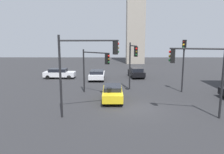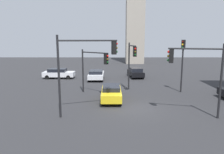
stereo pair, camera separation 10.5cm
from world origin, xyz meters
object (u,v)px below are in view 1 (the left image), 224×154
object	(u,v)px
traffic_light_4	(95,63)
car_1	(58,73)
traffic_light_3	(183,56)
traffic_light_0	(132,58)
car_0	(135,72)
traffic_light_1	(197,66)
car_2	(96,74)
car_4	(112,93)
traffic_light_2	(86,59)

from	to	relation	value
traffic_light_4	car_1	bearing A→B (deg)	163.36
traffic_light_3	traffic_light_0	bearing A→B (deg)	-47.84
traffic_light_3	car_0	bearing A→B (deg)	-112.42
traffic_light_0	traffic_light_1	world-z (taller)	traffic_light_1
car_0	traffic_light_3	bearing A→B (deg)	-162.91
traffic_light_3	traffic_light_4	size ratio (longest dim) A/B	1.21
traffic_light_0	traffic_light_3	size ratio (longest dim) A/B	0.95
car_2	car_4	bearing A→B (deg)	-168.65
traffic_light_4	car_0	xyz separation A→B (m)	(5.31, 10.19, -2.51)
traffic_light_4	car_4	distance (m)	3.73
traffic_light_3	car_2	size ratio (longest dim) A/B	1.19
traffic_light_3	traffic_light_1	bearing A→B (deg)	33.24
traffic_light_1	car_2	bearing A→B (deg)	-45.81
traffic_light_0	car_0	size ratio (longest dim) A/B	1.20
traffic_light_2	car_0	xyz separation A→B (m)	(5.46, 15.97, -3.42)
traffic_light_4	car_4	bearing A→B (deg)	-10.76
traffic_light_1	traffic_light_2	size ratio (longest dim) A/B	0.90
traffic_light_1	car_0	world-z (taller)	traffic_light_1
traffic_light_3	traffic_light_4	world-z (taller)	traffic_light_3
traffic_light_2	car_4	world-z (taller)	traffic_light_2
car_0	traffic_light_1	bearing A→B (deg)	-177.62
traffic_light_2	car_0	bearing A→B (deg)	51.09
car_0	car_2	distance (m)	6.05
traffic_light_1	traffic_light_3	xyz separation A→B (m)	(1.44, 7.33, 0.11)
traffic_light_2	car_0	size ratio (longest dim) A/B	1.34
traffic_light_3	car_0	distance (m)	10.37
car_1	car_4	distance (m)	13.87
traffic_light_2	car_2	world-z (taller)	traffic_light_2
car_4	car_1	bearing A→B (deg)	-146.09
traffic_light_1	car_4	size ratio (longest dim) A/B	1.23
car_4	traffic_light_0	bearing A→B (deg)	147.81
traffic_light_3	car_1	xyz separation A→B (m)	(-15.26, 8.26, -3.12)
traffic_light_0	car_0	bearing A→B (deg)	161.67
traffic_light_4	car_4	world-z (taller)	traffic_light_4
traffic_light_1	traffic_light_4	distance (m)	9.98
traffic_light_1	traffic_light_2	bearing A→B (deg)	11.39
traffic_light_1	car_1	distance (m)	21.05
traffic_light_4	car_1	size ratio (longest dim) A/B	1.02
traffic_light_1	car_2	xyz separation A→B (m)	(-8.23, 14.56, -3.02)
traffic_light_1	traffic_light_3	size ratio (longest dim) A/B	0.96
traffic_light_1	car_4	world-z (taller)	traffic_light_1
traffic_light_0	traffic_light_4	xyz separation A→B (m)	(-3.87, -1.30, -0.40)
traffic_light_1	traffic_light_4	bearing A→B (deg)	-24.00
traffic_light_1	traffic_light_3	world-z (taller)	traffic_light_3
car_2	car_4	xyz separation A→B (m)	(2.17, -10.46, 0.02)
car_1	car_2	distance (m)	5.69
traffic_light_1	traffic_light_2	distance (m)	7.95
car_1	car_2	xyz separation A→B (m)	(5.60, -1.03, -0.02)
traffic_light_0	car_2	distance (m)	8.76
traffic_light_2	traffic_light_4	bearing A→B (deg)	68.49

